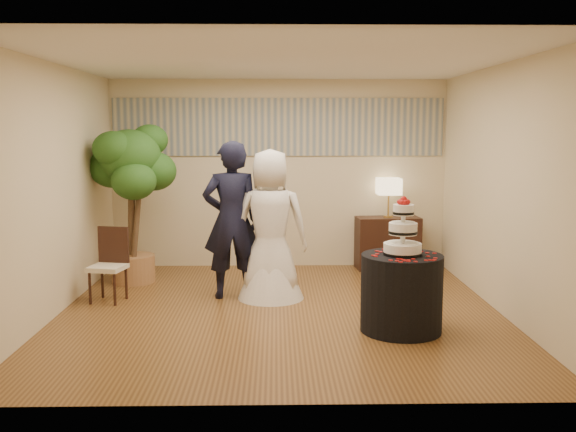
{
  "coord_description": "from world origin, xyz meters",
  "views": [
    {
      "loc": [
        -0.05,
        -7.12,
        2.08
      ],
      "look_at": [
        0.1,
        0.4,
        1.05
      ],
      "focal_mm": 40.0,
      "sensor_mm": 36.0,
      "label": 1
    }
  ],
  "objects_px": {
    "cake_table": "(401,293)",
    "console": "(388,243)",
    "bride": "(271,224)",
    "groom": "(232,220)",
    "table_lamp": "(389,198)",
    "side_chair": "(108,265)",
    "wedding_cake": "(403,226)",
    "ficus_tree": "(131,203)"
  },
  "relations": [
    {
      "from": "cake_table",
      "to": "console",
      "type": "xyz_separation_m",
      "value": [
        0.38,
        2.99,
        -0.01
      ]
    },
    {
      "from": "wedding_cake",
      "to": "ficus_tree",
      "type": "xyz_separation_m",
      "value": [
        -3.23,
        2.19,
        -0.01
      ]
    },
    {
      "from": "wedding_cake",
      "to": "table_lamp",
      "type": "bearing_deg",
      "value": 82.8
    },
    {
      "from": "groom",
      "to": "cake_table",
      "type": "relative_size",
      "value": 2.32
    },
    {
      "from": "side_chair",
      "to": "console",
      "type": "bearing_deg",
      "value": 37.7
    },
    {
      "from": "ficus_tree",
      "to": "side_chair",
      "type": "xyz_separation_m",
      "value": [
        -0.08,
        -0.99,
        -0.65
      ]
    },
    {
      "from": "table_lamp",
      "to": "side_chair",
      "type": "relative_size",
      "value": 0.65
    },
    {
      "from": "groom",
      "to": "ficus_tree",
      "type": "distance_m",
      "value": 1.62
    },
    {
      "from": "console",
      "to": "ficus_tree",
      "type": "distance_m",
      "value": 3.76
    },
    {
      "from": "wedding_cake",
      "to": "ficus_tree",
      "type": "height_order",
      "value": "ficus_tree"
    },
    {
      "from": "console",
      "to": "side_chair",
      "type": "relative_size",
      "value": 1.04
    },
    {
      "from": "bride",
      "to": "side_chair",
      "type": "relative_size",
      "value": 2.06
    },
    {
      "from": "ficus_tree",
      "to": "side_chair",
      "type": "bearing_deg",
      "value": -94.8
    },
    {
      "from": "table_lamp",
      "to": "ficus_tree",
      "type": "relative_size",
      "value": 0.27
    },
    {
      "from": "console",
      "to": "cake_table",
      "type": "bearing_deg",
      "value": -102.14
    },
    {
      "from": "bride",
      "to": "side_chair",
      "type": "bearing_deg",
      "value": 7.7
    },
    {
      "from": "table_lamp",
      "to": "cake_table",
      "type": "bearing_deg",
      "value": -97.2
    },
    {
      "from": "groom",
      "to": "side_chair",
      "type": "bearing_deg",
      "value": -2.07
    },
    {
      "from": "bride",
      "to": "console",
      "type": "bearing_deg",
      "value": -132.25
    },
    {
      "from": "groom",
      "to": "bride",
      "type": "relative_size",
      "value": 1.05
    },
    {
      "from": "side_chair",
      "to": "cake_table",
      "type": "bearing_deg",
      "value": -8.01
    },
    {
      "from": "cake_table",
      "to": "wedding_cake",
      "type": "xyz_separation_m",
      "value": [
        0.0,
        0.0,
        0.7
      ]
    },
    {
      "from": "cake_table",
      "to": "console",
      "type": "height_order",
      "value": "cake_table"
    },
    {
      "from": "bride",
      "to": "side_chair",
      "type": "xyz_separation_m",
      "value": [
        -1.96,
        -0.13,
        -0.47
      ]
    },
    {
      "from": "wedding_cake",
      "to": "table_lamp",
      "type": "relative_size",
      "value": 1.04
    },
    {
      "from": "wedding_cake",
      "to": "console",
      "type": "height_order",
      "value": "wedding_cake"
    },
    {
      "from": "wedding_cake",
      "to": "side_chair",
      "type": "height_order",
      "value": "wedding_cake"
    },
    {
      "from": "cake_table",
      "to": "wedding_cake",
      "type": "distance_m",
      "value": 0.7
    },
    {
      "from": "bride",
      "to": "cake_table",
      "type": "height_order",
      "value": "bride"
    },
    {
      "from": "bride",
      "to": "cake_table",
      "type": "bearing_deg",
      "value": 139.54
    },
    {
      "from": "cake_table",
      "to": "bride",
      "type": "bearing_deg",
      "value": 135.57
    },
    {
      "from": "groom",
      "to": "table_lamp",
      "type": "distance_m",
      "value": 2.73
    },
    {
      "from": "bride",
      "to": "cake_table",
      "type": "xyz_separation_m",
      "value": [
        1.35,
        -1.33,
        -0.52
      ]
    },
    {
      "from": "console",
      "to": "groom",
      "type": "bearing_deg",
      "value": -148.91
    },
    {
      "from": "wedding_cake",
      "to": "cake_table",
      "type": "bearing_deg",
      "value": 0.0
    },
    {
      "from": "cake_table",
      "to": "table_lamp",
      "type": "distance_m",
      "value": 3.08
    },
    {
      "from": "bride",
      "to": "groom",
      "type": "bearing_deg",
      "value": -2.36
    },
    {
      "from": "side_chair",
      "to": "wedding_cake",
      "type": "bearing_deg",
      "value": -8.01
    },
    {
      "from": "cake_table",
      "to": "console",
      "type": "bearing_deg",
      "value": 82.8
    },
    {
      "from": "groom",
      "to": "side_chair",
      "type": "xyz_separation_m",
      "value": [
        -1.48,
        -0.18,
        -0.52
      ]
    },
    {
      "from": "ficus_tree",
      "to": "wedding_cake",
      "type": "bearing_deg",
      "value": -34.12
    },
    {
      "from": "cake_table",
      "to": "console",
      "type": "relative_size",
      "value": 0.9
    }
  ]
}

